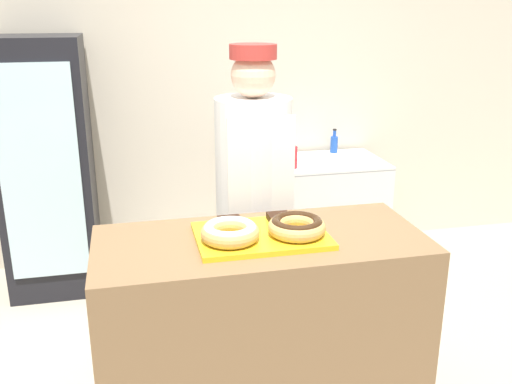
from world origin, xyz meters
TOP-DOWN VIEW (x-y plane):
  - wall_back at (0.00, 2.13)m, footprint 8.00×0.06m
  - display_counter at (0.00, 0.00)m, footprint 1.44×0.64m
  - serving_tray at (0.00, 0.00)m, footprint 0.56×0.40m
  - donut_light_glaze at (-0.15, -0.05)m, footprint 0.25×0.25m
  - donut_chocolate_glaze at (0.15, -0.05)m, footprint 0.25×0.25m
  - brownie_back_left at (-0.11, 0.13)m, footprint 0.10×0.10m
  - brownie_back_right at (0.11, 0.13)m, footprint 0.10×0.10m
  - baker_person at (0.11, 0.63)m, footprint 0.41×0.41m
  - beverage_fridge at (-1.09, 1.76)m, footprint 0.60×0.62m
  - chest_freezer at (0.91, 1.76)m, footprint 0.90×0.61m
  - bottle_blue at (1.07, 1.98)m, footprint 0.06×0.06m
  - bottle_red at (0.61, 1.62)m, footprint 0.08×0.08m

SIDE VIEW (x-z plane):
  - chest_freezer at x=0.91m, z-range 0.00..0.81m
  - display_counter at x=0.00m, z-range 0.00..0.97m
  - beverage_fridge at x=-1.09m, z-range 0.00..1.75m
  - bottle_blue at x=1.07m, z-range 0.79..0.98m
  - bottle_red at x=0.61m, z-range 0.78..1.02m
  - baker_person at x=0.11m, z-range 0.04..1.80m
  - serving_tray at x=0.00m, z-range 0.97..1.00m
  - brownie_back_left at x=-0.11m, z-range 1.00..1.03m
  - brownie_back_right at x=0.11m, z-range 1.00..1.03m
  - donut_light_glaze at x=-0.15m, z-range 1.00..1.08m
  - donut_chocolate_glaze at x=0.15m, z-range 1.00..1.08m
  - wall_back at x=0.00m, z-range 0.00..2.70m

